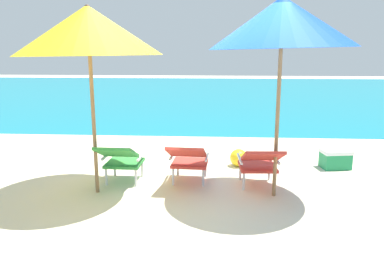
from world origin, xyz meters
TOP-DOWN VIEW (x-y plane):
  - ground_plane at (0.00, 4.00)m, footprint 40.00×40.00m
  - ocean_band at (0.00, 12.18)m, footprint 40.00×18.00m
  - lounge_chair_left at (-1.00, 0.05)m, footprint 0.56×0.89m
  - lounge_chair_center at (-0.02, 0.11)m, footprint 0.59×0.90m
  - lounge_chair_right at (0.99, -0.00)m, footprint 0.58×0.90m
  - beach_umbrella_left at (-1.27, -0.25)m, footprint 2.64×2.63m
  - beach_umbrella_right at (1.17, -0.22)m, footprint 1.85×1.84m
  - beach_ball at (0.77, 1.05)m, footprint 0.30×0.30m
  - cooler_box at (2.38, 1.05)m, footprint 0.51×0.39m

SIDE VIEW (x-z plane):
  - ground_plane at x=0.00m, z-range 0.00..0.00m
  - ocean_band at x=0.00m, z-range 0.00..0.01m
  - beach_ball at x=0.77m, z-range 0.00..0.30m
  - cooler_box at x=2.38m, z-range 0.00..0.32m
  - lounge_chair_left at x=-1.00m, z-range 0.06..0.75m
  - lounge_chair_center at x=-0.02m, z-range 0.06..0.75m
  - lounge_chair_right at x=0.99m, z-range 0.06..0.75m
  - beach_umbrella_left at x=-1.27m, z-range 0.92..3.44m
  - beach_umbrella_right at x=1.17m, z-range 0.97..3.57m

